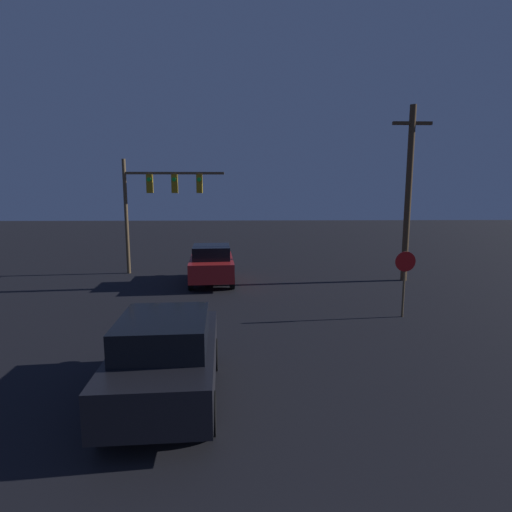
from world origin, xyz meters
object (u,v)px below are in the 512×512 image
(car_near, at_px, (166,357))
(utility_pole, at_px, (408,192))
(traffic_signal_mast, at_px, (156,195))
(stop_sign, at_px, (405,272))
(car_far, at_px, (212,264))

(car_near, height_order, utility_pole, utility_pole)
(car_near, distance_m, traffic_signal_mast, 13.33)
(stop_sign, bearing_deg, traffic_signal_mast, 141.25)
(car_far, height_order, traffic_signal_mast, traffic_signal_mast)
(utility_pole, bearing_deg, car_near, -129.89)
(car_far, distance_m, traffic_signal_mast, 4.82)
(car_far, bearing_deg, utility_pole, -1.88)
(car_far, xyz_separation_m, stop_sign, (6.57, -5.15, 0.60))
(traffic_signal_mast, height_order, stop_sign, traffic_signal_mast)
(stop_sign, bearing_deg, car_far, 141.90)
(stop_sign, height_order, utility_pole, utility_pole)
(car_near, distance_m, stop_sign, 8.37)
(car_far, xyz_separation_m, traffic_signal_mast, (-2.89, 2.44, 3.00))
(traffic_signal_mast, xyz_separation_m, stop_sign, (9.45, -7.59, -2.40))
(car_far, distance_m, utility_pole, 9.37)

